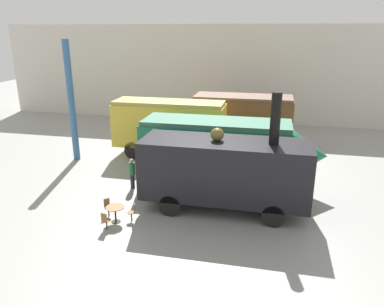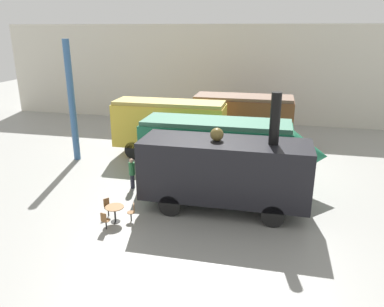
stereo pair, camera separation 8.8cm
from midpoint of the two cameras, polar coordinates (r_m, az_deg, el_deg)
ground_plane at (r=21.86m, az=-1.87°, el=-4.69°), size 80.00×80.00×0.00m
backdrop_wall at (r=35.97m, az=4.56°, el=11.92°), size 44.00×0.15×9.00m
passenger_coach_wooden at (r=29.08m, az=7.85°, el=5.81°), size 7.46×2.90×3.79m
passenger_coach_vintage at (r=25.90m, az=-3.37°, el=4.50°), size 7.62×2.43×3.95m
streamlined_locomotive at (r=21.26m, az=5.91°, el=0.78°), size 10.26×2.82×3.75m
steam_locomotive at (r=18.18m, az=5.14°, el=-2.39°), size 8.09×2.73×5.96m
cafe_table_near at (r=17.91m, az=-11.55°, el=-8.44°), size 0.86×0.86×0.77m
cafe_chair_0 at (r=18.62m, az=-12.65°, el=-7.78°), size 0.41×0.40×0.87m
cafe_chair_1 at (r=17.38m, az=-13.01°, el=-9.81°), size 0.36×0.37×0.87m
cafe_chair_2 at (r=17.91m, az=-8.94°, el=-8.64°), size 0.39×0.38×0.87m
visitor_person at (r=21.25m, az=-9.02°, el=-2.82°), size 0.34×0.34×1.76m
support_pillar at (r=26.16m, az=-17.76°, el=7.50°), size 0.44×0.44×8.00m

